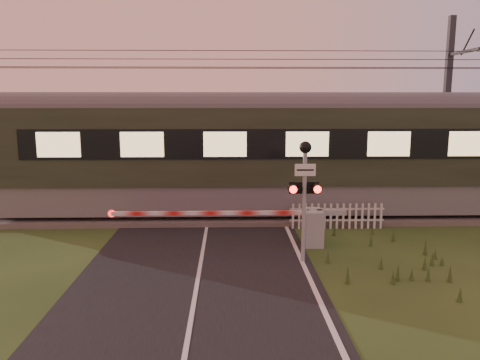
{
  "coord_description": "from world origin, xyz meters",
  "views": [
    {
      "loc": [
        0.77,
        -10.8,
        4.37
      ],
      "look_at": [
        1.11,
        3.2,
        1.95
      ],
      "focal_mm": 35.0,
      "sensor_mm": 36.0,
      "label": 1
    }
  ],
  "objects_px": {
    "boom_gate": "(301,225)",
    "catenary_mast": "(447,108)",
    "picket_fence": "(337,216)",
    "crossing_signal": "(305,180)"
  },
  "relations": [
    {
      "from": "picket_fence",
      "to": "catenary_mast",
      "type": "height_order",
      "value": "catenary_mast"
    },
    {
      "from": "crossing_signal",
      "to": "picket_fence",
      "type": "xyz_separation_m",
      "value": [
        1.68,
        3.28,
        -1.82
      ]
    },
    {
      "from": "picket_fence",
      "to": "catenary_mast",
      "type": "relative_size",
      "value": 0.42
    },
    {
      "from": "picket_fence",
      "to": "crossing_signal",
      "type": "bearing_deg",
      "value": -117.15
    },
    {
      "from": "crossing_signal",
      "to": "catenary_mast",
      "type": "relative_size",
      "value": 0.43
    },
    {
      "from": "picket_fence",
      "to": "catenary_mast",
      "type": "xyz_separation_m",
      "value": [
        5.43,
        4.13,
        3.56
      ]
    },
    {
      "from": "boom_gate",
      "to": "crossing_signal",
      "type": "relative_size",
      "value": 2.17
    },
    {
      "from": "boom_gate",
      "to": "catenary_mast",
      "type": "distance_m",
      "value": 9.7
    },
    {
      "from": "boom_gate",
      "to": "catenary_mast",
      "type": "xyz_separation_m",
      "value": [
        6.93,
        5.87,
        3.39
      ]
    },
    {
      "from": "boom_gate",
      "to": "catenary_mast",
      "type": "relative_size",
      "value": 0.92
    }
  ]
}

